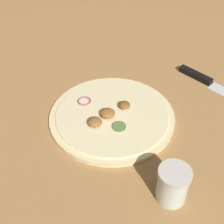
% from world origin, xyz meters
% --- Properties ---
extents(ground_plane, '(3.00, 3.00, 0.00)m').
position_xyz_m(ground_plane, '(0.00, 0.00, 0.00)').
color(ground_plane, '#9E703F').
extents(pizza, '(0.33, 0.33, 0.03)m').
position_xyz_m(pizza, '(0.00, 0.00, 0.01)').
color(pizza, beige).
rests_on(pizza, ground_plane).
extents(knife, '(0.19, 0.30, 0.02)m').
position_xyz_m(knife, '(-0.32, -0.07, 0.01)').
color(knife, silver).
rests_on(knife, ground_plane).
extents(spice_jar, '(0.07, 0.07, 0.08)m').
position_xyz_m(spice_jar, '(-0.06, 0.26, 0.04)').
color(spice_jar, silver).
rests_on(spice_jar, ground_plane).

